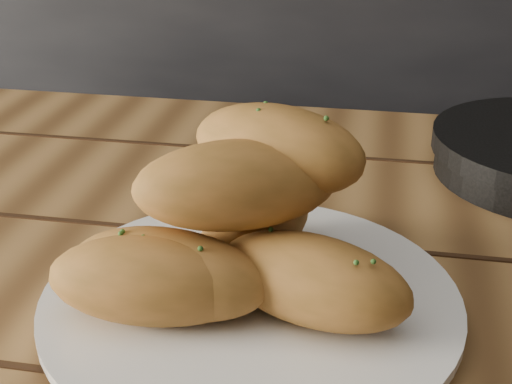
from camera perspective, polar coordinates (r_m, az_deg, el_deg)
name	(u,v)px	position (r m, az deg, el deg)	size (l,w,h in m)	color
counter	(191,154)	(1.60, -5.21, 3.05)	(2.80, 0.60, 0.90)	black
plate	(251,303)	(0.53, -0.40, -8.84)	(0.30, 0.30, 0.02)	white
bread_rolls	(233,232)	(0.49, -1.82, -3.25)	(0.26, 0.21, 0.13)	#A9692F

